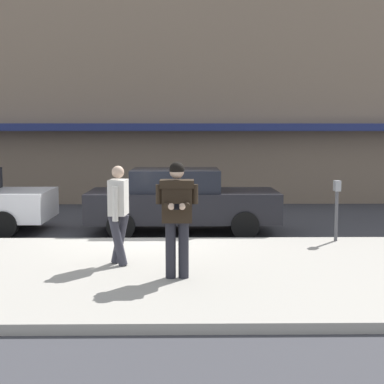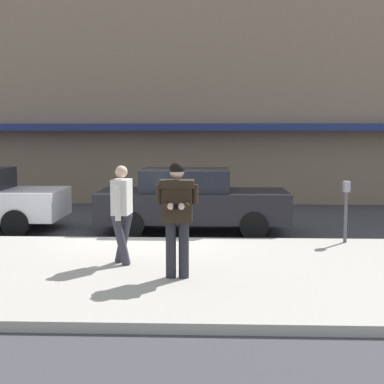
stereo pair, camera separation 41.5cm
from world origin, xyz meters
TOP-DOWN VIEW (x-y plane):
  - ground_plane at (0.00, 0.00)m, footprint 80.00×80.00m
  - sidewalk at (1.00, -2.85)m, footprint 32.00×5.30m
  - curb_paint_line at (1.00, 0.05)m, footprint 28.00×0.12m
  - storefront_facade at (1.00, 8.49)m, footprint 28.00×4.70m
  - parked_sedan_mid at (0.91, 1.13)m, footprint 4.50×1.94m
  - man_texting_on_phone at (0.87, -3.48)m, footprint 0.65×0.58m
  - pedestrian_in_light_coat at (-0.14, -2.58)m, footprint 0.35×0.60m
  - parking_meter at (4.16, -0.60)m, footprint 0.12×0.18m

SIDE VIEW (x-z plane):
  - ground_plane at x=0.00m, z-range 0.00..0.00m
  - curb_paint_line at x=1.00m, z-range 0.00..0.01m
  - sidewalk at x=1.00m, z-range 0.00..0.14m
  - parked_sedan_mid at x=0.91m, z-range 0.02..1.56m
  - parking_meter at x=4.16m, z-range 0.33..1.60m
  - pedestrian_in_light_coat at x=-0.14m, z-range 0.26..1.96m
  - man_texting_on_phone at x=0.87m, z-range 0.35..2.15m
  - storefront_facade at x=1.00m, z-range -0.01..10.32m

